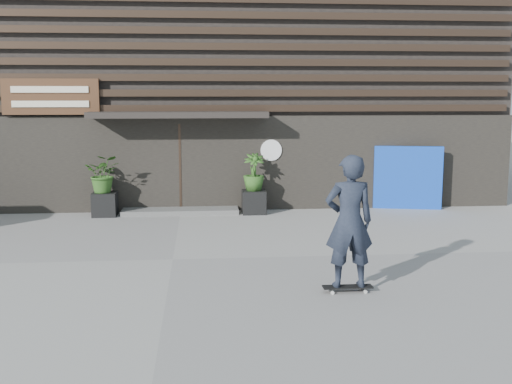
{
  "coord_description": "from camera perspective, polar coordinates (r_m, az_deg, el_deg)",
  "views": [
    {
      "loc": [
        0.56,
        -11.34,
        3.06
      ],
      "look_at": [
        1.65,
        0.99,
        1.1
      ],
      "focal_mm": 43.41,
      "sensor_mm": 36.0,
      "label": 1
    }
  ],
  "objects": [
    {
      "name": "ground",
      "position": [
        11.75,
        -7.67,
        -6.17
      ],
      "size": [
        80.0,
        80.0,
        0.0
      ],
      "primitive_type": "plane",
      "color": "gray",
      "rests_on": "ground"
    },
    {
      "name": "entrance_step",
      "position": [
        16.22,
        -6.97,
        -1.73
      ],
      "size": [
        3.0,
        0.8,
        0.12
      ],
      "primitive_type": "cube",
      "color": "#545351",
      "rests_on": "ground"
    },
    {
      "name": "planter_pot_left",
      "position": [
        16.16,
        -13.75,
        -1.1
      ],
      "size": [
        0.6,
        0.6,
        0.6
      ],
      "primitive_type": "cube",
      "color": "black",
      "rests_on": "ground"
    },
    {
      "name": "bamboo_left",
      "position": [
        16.05,
        -13.86,
        1.65
      ],
      "size": [
        0.86,
        0.75,
        0.96
      ],
      "primitive_type": "imported",
      "color": "#2D591E",
      "rests_on": "planter_pot_left"
    },
    {
      "name": "planter_pot_right",
      "position": [
        16.03,
        -0.2,
        -0.92
      ],
      "size": [
        0.6,
        0.6,
        0.6
      ],
      "primitive_type": "cube",
      "color": "black",
      "rests_on": "ground"
    },
    {
      "name": "bamboo_right",
      "position": [
        15.92,
        -0.21,
        1.85
      ],
      "size": [
        0.54,
        0.54,
        0.96
      ],
      "primitive_type": "imported",
      "color": "#2D591E",
      "rests_on": "planter_pot_right"
    },
    {
      "name": "blue_tarp",
      "position": [
        17.1,
        13.81,
        1.29
      ],
      "size": [
        1.79,
        0.5,
        1.69
      ],
      "primitive_type": "cube",
      "rotation": [
        0.0,
        0.0,
        -0.22
      ],
      "color": "#0D37AD",
      "rests_on": "ground"
    },
    {
      "name": "building",
      "position": [
        21.32,
        -6.71,
        11.43
      ],
      "size": [
        18.0,
        11.0,
        8.0
      ],
      "color": "black",
      "rests_on": "ground"
    },
    {
      "name": "skateboarder",
      "position": [
        9.61,
        8.58,
        -2.72
      ],
      "size": [
        0.78,
        0.51,
        2.16
      ],
      "color": "black",
      "rests_on": "ground"
    }
  ]
}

